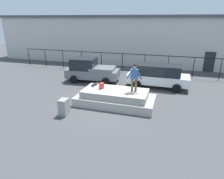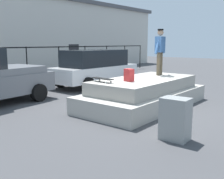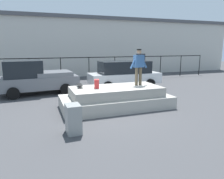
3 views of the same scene
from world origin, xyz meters
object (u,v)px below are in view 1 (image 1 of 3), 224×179
(skateboarder, at_px, (134,76))
(skateboard, at_px, (95,84))
(backpack, at_px, (102,86))
(car_white_hatchback_mid, at_px, (158,75))
(car_grey_pickup_near, at_px, (91,70))
(utility_box, at_px, (64,107))

(skateboarder, xyz_separation_m, skateboard, (-2.67, 0.43, -0.86))
(skateboard, height_order, backpack, backpack)
(skateboarder, xyz_separation_m, car_white_hatchback_mid, (1.09, 4.18, -0.97))
(car_grey_pickup_near, xyz_separation_m, car_white_hatchback_mid, (5.60, 0.08, -0.02))
(backpack, height_order, car_grey_pickup_near, car_grey_pickup_near)
(skateboarder, xyz_separation_m, utility_box, (-3.44, -2.32, -1.43))
(skateboarder, distance_m, backpack, 2.17)
(backpack, distance_m, car_white_hatchback_mid, 5.27)
(skateboarder, distance_m, skateboard, 2.84)
(backpack, bearing_deg, skateboarder, -71.12)
(car_grey_pickup_near, height_order, car_white_hatchback_mid, car_grey_pickup_near)
(skateboarder, height_order, utility_box, skateboarder)
(backpack, height_order, car_white_hatchback_mid, car_white_hatchback_mid)
(backpack, relative_size, car_grey_pickup_near, 0.08)
(skateboard, bearing_deg, car_white_hatchback_mid, 44.94)
(skateboard, xyz_separation_m, car_white_hatchback_mid, (3.76, 3.75, -0.11))
(car_white_hatchback_mid, bearing_deg, car_grey_pickup_near, -179.19)
(car_grey_pickup_near, bearing_deg, skateboarder, -42.26)
(utility_box, bearing_deg, skateboarder, 32.19)
(backpack, bearing_deg, skateboard, 68.77)
(skateboard, xyz_separation_m, backpack, (0.64, -0.50, 0.09))
(car_grey_pickup_near, bearing_deg, utility_box, -80.54)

